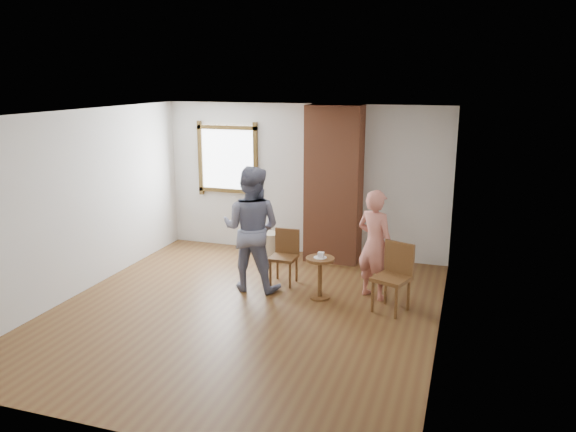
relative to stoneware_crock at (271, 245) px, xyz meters
The scene contains 12 objects.
ground 2.30m from the stoneware_crock, 79.53° to the right, with size 5.50×5.50×0.00m, color brown.
room_shell 2.32m from the stoneware_crock, 77.68° to the right, with size 5.04×5.52×2.62m.
brick_chimney 1.50m from the stoneware_crock, 13.58° to the left, with size 0.90×0.50×2.60m, color #9D5637.
stoneware_crock is the anchor object (origin of this frame).
dark_pot 0.18m from the stoneware_crock, 124.92° to the left, with size 0.16×0.16×0.16m, color black.
dining_chair_left 1.21m from the stoneware_crock, 60.14° to the right, with size 0.39×0.39×0.81m.
dining_chair_right 2.79m from the stoneware_crock, 34.22° to the right, with size 0.55×0.55×0.91m.
side_table 1.96m from the stoneware_crock, 49.81° to the right, with size 0.40×0.40×0.60m.
cake_plate 1.99m from the stoneware_crock, 49.81° to the right, with size 0.18×0.18×0.01m, color white.
cake_slice 2.00m from the stoneware_crock, 49.59° to the right, with size 0.08×0.07×0.06m, color silver.
man 1.59m from the stoneware_crock, 81.59° to the right, with size 0.88×0.69×1.82m, color #131636.
person_pink 2.36m from the stoneware_crock, 31.36° to the right, with size 0.56×0.37×1.55m, color #D47A6A.
Camera 1 is at (2.72, -6.40, 3.04)m, focal length 35.00 mm.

